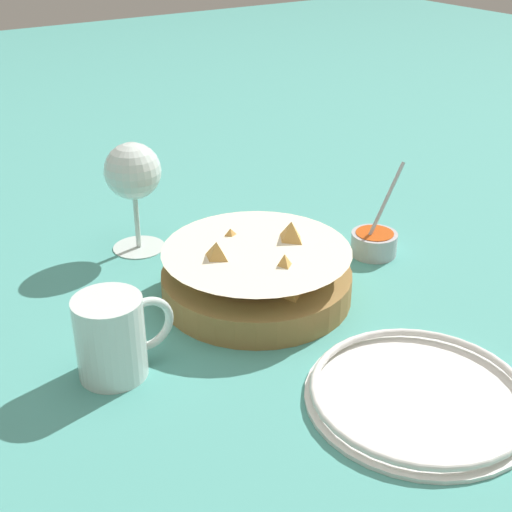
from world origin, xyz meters
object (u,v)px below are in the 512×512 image
at_px(side_plate, 420,394).
at_px(beer_mug, 113,340).
at_px(food_basket, 256,274).
at_px(sauce_cup, 374,242).
at_px(wine_glass, 133,175).

bearing_deg(side_plate, beer_mug, 138.48).
bearing_deg(food_basket, sauce_cup, 2.09).
relative_size(sauce_cup, wine_glass, 0.83).
height_order(food_basket, side_plate, food_basket).
relative_size(food_basket, wine_glass, 1.52).
distance_m(food_basket, sauce_cup, 0.20).
relative_size(sauce_cup, beer_mug, 1.18).
bearing_deg(food_basket, beer_mug, -166.51).
bearing_deg(side_plate, wine_glass, 100.99).
height_order(beer_mug, side_plate, beer_mug).
bearing_deg(beer_mug, wine_glass, 60.28).
relative_size(beer_mug, side_plate, 0.47).
bearing_deg(side_plate, sauce_cup, 56.56).
height_order(food_basket, wine_glass, wine_glass).
height_order(wine_glass, side_plate, wine_glass).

